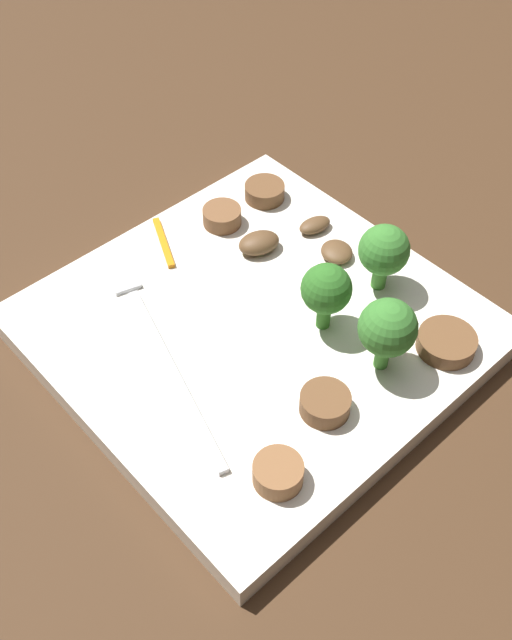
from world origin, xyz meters
TOP-DOWN VIEW (x-y plane):
  - ground_plane at (0.00, 0.00)m, footprint 1.40×1.40m
  - plate at (0.00, 0.00)m, footprint 0.25×0.25m
  - fork at (0.03, 0.06)m, footprint 0.18×0.06m
  - broccoli_floret_0 at (-0.08, -0.03)m, footprint 0.03×0.03m
  - broccoli_floret_1 at (-0.03, -0.08)m, footprint 0.03×0.03m
  - broccoli_floret_2 at (-0.03, -0.03)m, footprint 0.03×0.03m
  - sausage_slice_0 at (-0.09, -0.07)m, footprint 0.04×0.04m
  - sausage_slice_1 at (-0.09, 0.07)m, footprint 0.03×0.03m
  - sausage_slice_2 at (-0.08, 0.02)m, footprint 0.04×0.04m
  - sausage_slice_3 at (0.08, -0.09)m, footprint 0.04×0.04m
  - sausage_slice_4 at (0.08, -0.04)m, footprint 0.04×0.04m
  - mushroom_0 at (0.01, -0.08)m, footprint 0.03×0.03m
  - mushroom_1 at (0.03, -0.09)m, footprint 0.02×0.03m
  - mushroom_2 at (0.05, -0.05)m, footprint 0.03×0.03m
  - pepper_strip_0 at (0.10, -0.00)m, footprint 0.05×0.03m

SIDE VIEW (x-z plane):
  - ground_plane at x=0.00m, z-range 0.00..0.00m
  - plate at x=0.00m, z-range 0.00..0.02m
  - pepper_strip_0 at x=0.10m, z-range 0.02..0.02m
  - fork at x=0.03m, z-range 0.02..0.02m
  - mushroom_0 at x=0.01m, z-range 0.02..0.03m
  - mushroom_1 at x=0.03m, z-range 0.02..0.03m
  - sausage_slice_0 at x=-0.09m, z-range 0.02..0.03m
  - sausage_slice_3 at x=0.08m, z-range 0.02..0.03m
  - sausage_slice_4 at x=0.08m, z-range 0.02..0.03m
  - sausage_slice_2 at x=-0.08m, z-range 0.02..0.03m
  - mushroom_2 at x=0.05m, z-range 0.02..0.03m
  - sausage_slice_1 at x=-0.09m, z-range 0.02..0.03m
  - broccoli_floret_1 at x=-0.03m, z-range 0.02..0.07m
  - broccoli_floret_2 at x=-0.03m, z-range 0.02..0.07m
  - broccoli_floret_0 at x=-0.08m, z-range 0.02..0.08m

